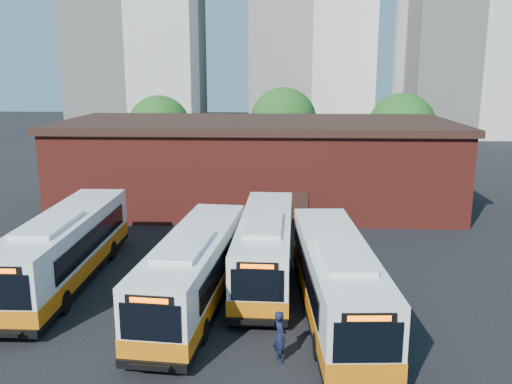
{
  "coord_description": "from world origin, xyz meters",
  "views": [
    {
      "loc": [
        1.84,
        -19.94,
        10.07
      ],
      "look_at": [
        0.55,
        7.38,
        3.86
      ],
      "focal_mm": 38.0,
      "sensor_mm": 36.0,
      "label": 1
    }
  ],
  "objects_px": {
    "bus_mideast": "(266,249)",
    "transit_worker": "(280,336)",
    "bus_west": "(65,251)",
    "bus_midwest": "(194,273)",
    "bus_east": "(336,283)"
  },
  "relations": [
    {
      "from": "bus_mideast",
      "to": "bus_east",
      "type": "distance_m",
      "value": 5.23
    },
    {
      "from": "bus_west",
      "to": "transit_worker",
      "type": "xyz_separation_m",
      "value": [
        10.33,
        -6.79,
        -0.63
      ]
    },
    {
      "from": "bus_mideast",
      "to": "transit_worker",
      "type": "relative_size",
      "value": 6.33
    },
    {
      "from": "bus_east",
      "to": "bus_midwest",
      "type": "bearing_deg",
      "value": 167.51
    },
    {
      "from": "bus_west",
      "to": "bus_midwest",
      "type": "xyz_separation_m",
      "value": [
        6.6,
        -2.29,
        -0.09
      ]
    },
    {
      "from": "transit_worker",
      "to": "bus_west",
      "type": "bearing_deg",
      "value": 39.44
    },
    {
      "from": "bus_mideast",
      "to": "transit_worker",
      "type": "xyz_separation_m",
      "value": [
        0.75,
        -7.81,
        -0.52
      ]
    },
    {
      "from": "bus_mideast",
      "to": "bus_east",
      "type": "height_order",
      "value": "bus_east"
    },
    {
      "from": "bus_west",
      "to": "bus_mideast",
      "type": "bearing_deg",
      "value": 5.58
    },
    {
      "from": "bus_east",
      "to": "bus_mideast",
      "type": "bearing_deg",
      "value": 121.98
    },
    {
      "from": "bus_east",
      "to": "transit_worker",
      "type": "bearing_deg",
      "value": -126.32
    },
    {
      "from": "bus_west",
      "to": "bus_mideast",
      "type": "distance_m",
      "value": 9.64
    },
    {
      "from": "bus_west",
      "to": "bus_east",
      "type": "relative_size",
      "value": 1.03
    },
    {
      "from": "bus_west",
      "to": "transit_worker",
      "type": "relative_size",
      "value": 6.76
    },
    {
      "from": "bus_midwest",
      "to": "bus_east",
      "type": "xyz_separation_m",
      "value": [
        6.02,
        -0.95,
        0.03
      ]
    }
  ]
}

